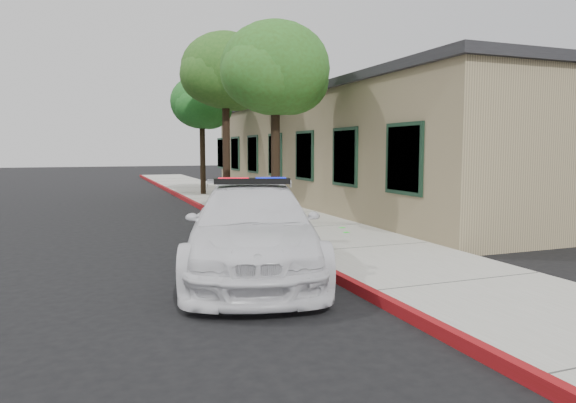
{
  "coord_description": "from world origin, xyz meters",
  "views": [
    {
      "loc": [
        -3.67,
        -9.39,
        2.17
      ],
      "look_at": [
        0.65,
        1.95,
        0.95
      ],
      "focal_mm": 32.51,
      "sensor_mm": 36.0,
      "label": 1
    }
  ],
  "objects_px": {
    "street_tree_far": "(203,105)",
    "clapboard_building": "(366,150)",
    "police_car": "(252,229)",
    "street_tree_near": "(276,73)",
    "street_tree_mid": "(226,75)",
    "fire_hydrant": "(273,220)"
  },
  "relations": [
    {
      "from": "street_tree_far",
      "to": "clapboard_building",
      "type": "bearing_deg",
      "value": -42.52
    },
    {
      "from": "clapboard_building",
      "to": "police_car",
      "type": "height_order",
      "value": "clapboard_building"
    },
    {
      "from": "clapboard_building",
      "to": "street_tree_near",
      "type": "distance_m",
      "value": 7.62
    },
    {
      "from": "police_car",
      "to": "street_tree_far",
      "type": "height_order",
      "value": "street_tree_far"
    },
    {
      "from": "police_car",
      "to": "street_tree_near",
      "type": "bearing_deg",
      "value": 81.52
    },
    {
      "from": "police_car",
      "to": "street_tree_mid",
      "type": "relative_size",
      "value": 0.91
    },
    {
      "from": "clapboard_building",
      "to": "street_tree_far",
      "type": "xyz_separation_m",
      "value": [
        -5.51,
        5.06,
        2.02
      ]
    },
    {
      "from": "fire_hydrant",
      "to": "street_tree_mid",
      "type": "relative_size",
      "value": 0.11
    },
    {
      "from": "street_tree_far",
      "to": "street_tree_near",
      "type": "bearing_deg",
      "value": -90.15
    },
    {
      "from": "police_car",
      "to": "street_tree_far",
      "type": "xyz_separation_m",
      "value": [
        2.24,
        14.85,
        3.36
      ]
    },
    {
      "from": "clapboard_building",
      "to": "street_tree_mid",
      "type": "xyz_separation_m",
      "value": [
        -5.51,
        0.88,
        2.8
      ]
    },
    {
      "from": "fire_hydrant",
      "to": "street_tree_far",
      "type": "relative_size",
      "value": 0.13
    },
    {
      "from": "street_tree_mid",
      "to": "street_tree_far",
      "type": "bearing_deg",
      "value": 90.11
    },
    {
      "from": "police_car",
      "to": "street_tree_near",
      "type": "height_order",
      "value": "street_tree_near"
    },
    {
      "from": "police_car",
      "to": "fire_hydrant",
      "type": "xyz_separation_m",
      "value": [
        1.41,
        2.96,
        -0.28
      ]
    },
    {
      "from": "clapboard_building",
      "to": "street_tree_mid",
      "type": "relative_size",
      "value": 3.29
    },
    {
      "from": "clapboard_building",
      "to": "fire_hydrant",
      "type": "relative_size",
      "value": 29.52
    },
    {
      "from": "police_car",
      "to": "street_tree_mid",
      "type": "xyz_separation_m",
      "value": [
        2.24,
        10.67,
        4.14
      ]
    },
    {
      "from": "police_car",
      "to": "street_tree_far",
      "type": "bearing_deg",
      "value": 96.8
    },
    {
      "from": "police_car",
      "to": "clapboard_building",
      "type": "bearing_deg",
      "value": 67.0
    },
    {
      "from": "police_car",
      "to": "street_tree_mid",
      "type": "height_order",
      "value": "street_tree_mid"
    },
    {
      "from": "police_car",
      "to": "fire_hydrant",
      "type": "bearing_deg",
      "value": 79.96
    }
  ]
}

